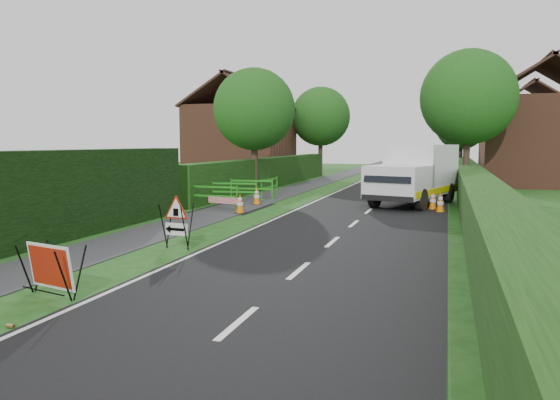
# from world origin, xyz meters

# --- Properties ---
(ground) EXTENTS (120.00, 120.00, 0.00)m
(ground) POSITION_xyz_m (0.00, 0.00, 0.00)
(ground) COLOR #1A4614
(ground) RESTS_ON ground
(road_surface) EXTENTS (6.00, 90.00, 0.02)m
(road_surface) POSITION_xyz_m (2.50, 35.00, 0.00)
(road_surface) COLOR black
(road_surface) RESTS_ON ground
(footpath) EXTENTS (2.00, 90.00, 0.02)m
(footpath) POSITION_xyz_m (-3.00, 35.00, 0.01)
(footpath) COLOR #2D2D30
(footpath) RESTS_ON ground
(hedge_west_far) EXTENTS (1.00, 24.00, 1.80)m
(hedge_west_far) POSITION_xyz_m (-5.00, 22.00, 0.00)
(hedge_west_far) COLOR #14380F
(hedge_west_far) RESTS_ON ground
(hedge_east) EXTENTS (1.20, 50.00, 1.50)m
(hedge_east) POSITION_xyz_m (6.50, 16.00, 0.00)
(hedge_east) COLOR #14380F
(hedge_east) RESTS_ON ground
(house_west) EXTENTS (7.50, 7.40, 7.88)m
(house_west) POSITION_xyz_m (-10.00, 30.00, 2.90)
(house_west) COLOR brown
(house_west) RESTS_ON ground
(house_east_a) EXTENTS (7.50, 7.40, 7.88)m
(house_east_a) POSITION_xyz_m (11.00, 28.00, 2.90)
(house_east_a) COLOR brown
(house_east_a) RESTS_ON ground
(house_east_b) EXTENTS (7.50, 7.40, 7.88)m
(house_east_b) POSITION_xyz_m (12.00, 42.00, 2.90)
(house_east_b) COLOR brown
(house_east_b) RESTS_ON ground
(tree_nw) EXTENTS (4.40, 4.40, 6.70)m
(tree_nw) POSITION_xyz_m (-4.60, 18.00, 4.48)
(tree_nw) COLOR #2D2116
(tree_nw) RESTS_ON ground
(tree_ne) EXTENTS (5.20, 5.20, 7.79)m
(tree_ne) POSITION_xyz_m (6.40, 22.00, 5.17)
(tree_ne) COLOR #2D2116
(tree_ne) RESTS_ON ground
(tree_fw) EXTENTS (4.80, 4.80, 7.24)m
(tree_fw) POSITION_xyz_m (-4.60, 34.00, 4.83)
(tree_fw) COLOR #2D2116
(tree_fw) RESTS_ON ground
(tree_fe) EXTENTS (4.20, 4.20, 6.33)m
(tree_fe) POSITION_xyz_m (6.40, 38.00, 4.22)
(tree_fe) COLOR #2D2116
(tree_fe) RESTS_ON ground
(red_rect_sign) EXTENTS (1.22, 0.91, 0.94)m
(red_rect_sign) POSITION_xyz_m (-1.13, -2.17, 0.54)
(red_rect_sign) COLOR black
(red_rect_sign) RESTS_ON ground
(triangle_sign) EXTENTS (0.86, 0.86, 1.16)m
(triangle_sign) POSITION_xyz_m (-1.12, 2.39, 0.81)
(triangle_sign) COLOR black
(triangle_sign) RESTS_ON ground
(works_van) EXTENTS (3.78, 6.11, 2.62)m
(works_van) POSITION_xyz_m (4.09, 14.56, 1.39)
(works_van) COLOR silver
(works_van) RESTS_ON ground
(traffic_cone_0) EXTENTS (0.38, 0.38, 0.79)m
(traffic_cone_0) POSITION_xyz_m (5.21, 12.01, 0.39)
(traffic_cone_0) COLOR black
(traffic_cone_0) RESTS_ON ground
(traffic_cone_1) EXTENTS (0.38, 0.38, 0.79)m
(traffic_cone_1) POSITION_xyz_m (4.90, 12.84, 0.39)
(traffic_cone_1) COLOR black
(traffic_cone_1) RESTS_ON ground
(traffic_cone_2) EXTENTS (0.38, 0.38, 0.79)m
(traffic_cone_2) POSITION_xyz_m (5.44, 16.04, 0.39)
(traffic_cone_2) COLOR black
(traffic_cone_2) RESTS_ON ground
(traffic_cone_3) EXTENTS (0.38, 0.38, 0.79)m
(traffic_cone_3) POSITION_xyz_m (-2.12, 9.46, 0.39)
(traffic_cone_3) COLOR black
(traffic_cone_3) RESTS_ON ground
(traffic_cone_4) EXTENTS (0.38, 0.38, 0.79)m
(traffic_cone_4) POSITION_xyz_m (-2.49, 12.41, 0.39)
(traffic_cone_4) COLOR black
(traffic_cone_4) RESTS_ON ground
(ped_barrier_0) EXTENTS (2.08, 0.47, 1.00)m
(ped_barrier_0) POSITION_xyz_m (-3.57, 10.35, 0.63)
(ped_barrier_0) COLOR #1F8A19
(ped_barrier_0) RESTS_ON ground
(ped_barrier_1) EXTENTS (2.09, 0.62, 1.00)m
(ped_barrier_1) POSITION_xyz_m (-3.53, 12.37, 0.63)
(ped_barrier_1) COLOR #1F8A19
(ped_barrier_1) RESTS_ON ground
(ped_barrier_2) EXTENTS (2.08, 0.55, 1.00)m
(ped_barrier_2) POSITION_xyz_m (-3.37, 14.17, 0.63)
(ped_barrier_2) COLOR #1F8A19
(ped_barrier_2) RESTS_ON ground
(ped_barrier_3) EXTENTS (0.49, 2.08, 1.00)m
(ped_barrier_3) POSITION_xyz_m (-2.86, 15.34, 0.63)
(ped_barrier_3) COLOR #1F8A19
(ped_barrier_3) RESTS_ON ground
(redwhite_plank) EXTENTS (1.47, 0.40, 0.25)m
(redwhite_plank) POSITION_xyz_m (-2.93, 9.80, 0.00)
(redwhite_plank) COLOR red
(redwhite_plank) RESTS_ON ground
(litter_can) EXTENTS (0.12, 0.07, 0.07)m
(litter_can) POSITION_xyz_m (-0.61, -3.66, 0.00)
(litter_can) COLOR #BF7F4C
(litter_can) RESTS_ON ground
(hatchback_car) EXTENTS (2.03, 3.54, 1.13)m
(hatchback_car) POSITION_xyz_m (1.75, 25.30, 0.57)
(hatchback_car) COLOR silver
(hatchback_car) RESTS_ON ground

